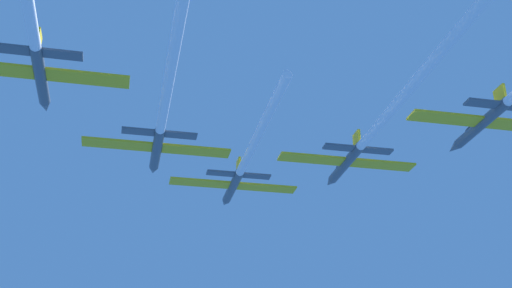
{
  "coord_description": "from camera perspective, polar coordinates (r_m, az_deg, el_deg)",
  "views": [
    {
      "loc": [
        -15.56,
        -87.72,
        -34.5
      ],
      "look_at": [
        -0.39,
        -15.23,
        -0.1
      ],
      "focal_mm": 46.27,
      "sensor_mm": 36.0,
      "label": 1
    }
  ],
  "objects": [
    {
      "name": "jet_lead",
      "position": [
        87.04,
        -1.02,
        -1.66
      ],
      "size": [
        18.21,
        40.04,
        3.02
      ],
      "color": "#4C5660"
    },
    {
      "name": "jet_left_outer",
      "position": [
        65.22,
        -18.74,
        9.28
      ],
      "size": [
        18.21,
        38.99,
        3.02
      ],
      "color": "#4C5660"
    },
    {
      "name": "jet_left_wing",
      "position": [
        73.83,
        -8.01,
        2.79
      ],
      "size": [
        18.21,
        43.7,
        3.02
      ],
      "color": "#4C5660"
    },
    {
      "name": "jet_right_wing",
      "position": [
        78.14,
        10.29,
        1.35
      ],
      "size": [
        18.21,
        44.54,
        3.02
      ],
      "color": "#4C5660"
    }
  ]
}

